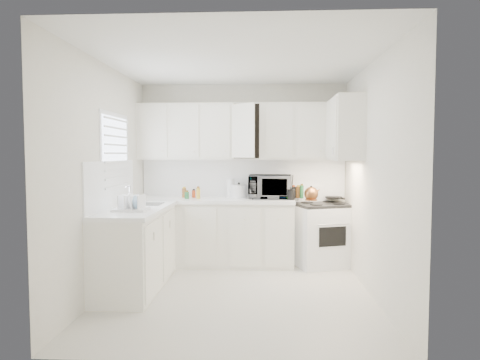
# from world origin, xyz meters

# --- Properties ---
(floor) EXTENTS (3.20, 3.20, 0.00)m
(floor) POSITION_xyz_m (0.00, 0.00, 0.00)
(floor) COLOR silver
(floor) RESTS_ON ground
(ceiling) EXTENTS (3.20, 3.20, 0.00)m
(ceiling) POSITION_xyz_m (0.00, 0.00, 2.60)
(ceiling) COLOR white
(ceiling) RESTS_ON ground
(wall_back) EXTENTS (3.00, 0.00, 3.00)m
(wall_back) POSITION_xyz_m (0.00, 1.60, 1.30)
(wall_back) COLOR silver
(wall_back) RESTS_ON ground
(wall_front) EXTENTS (3.00, 0.00, 3.00)m
(wall_front) POSITION_xyz_m (0.00, -1.60, 1.30)
(wall_front) COLOR silver
(wall_front) RESTS_ON ground
(wall_left) EXTENTS (0.00, 3.20, 3.20)m
(wall_left) POSITION_xyz_m (-1.50, 0.00, 1.30)
(wall_left) COLOR silver
(wall_left) RESTS_ON ground
(wall_right) EXTENTS (0.00, 3.20, 3.20)m
(wall_right) POSITION_xyz_m (1.50, 0.00, 1.30)
(wall_right) COLOR silver
(wall_right) RESTS_ON ground
(window_blinds) EXTENTS (0.06, 0.96, 1.06)m
(window_blinds) POSITION_xyz_m (-1.48, 0.35, 1.55)
(window_blinds) COLOR white
(window_blinds) RESTS_ON wall_left
(lower_cabinets_back) EXTENTS (2.22, 0.60, 0.90)m
(lower_cabinets_back) POSITION_xyz_m (-0.39, 1.30, 0.45)
(lower_cabinets_back) COLOR white
(lower_cabinets_back) RESTS_ON floor
(lower_cabinets_left) EXTENTS (0.60, 1.60, 0.90)m
(lower_cabinets_left) POSITION_xyz_m (-1.20, 0.20, 0.45)
(lower_cabinets_left) COLOR white
(lower_cabinets_left) RESTS_ON floor
(countertop_back) EXTENTS (2.24, 0.64, 0.05)m
(countertop_back) POSITION_xyz_m (-0.39, 1.29, 0.93)
(countertop_back) COLOR white
(countertop_back) RESTS_ON lower_cabinets_back
(countertop_left) EXTENTS (0.64, 1.62, 0.05)m
(countertop_left) POSITION_xyz_m (-1.19, 0.20, 0.93)
(countertop_left) COLOR white
(countertop_left) RESTS_ON lower_cabinets_left
(backsplash_back) EXTENTS (2.98, 0.02, 0.55)m
(backsplash_back) POSITION_xyz_m (0.00, 1.59, 1.23)
(backsplash_back) COLOR white
(backsplash_back) RESTS_ON wall_back
(backsplash_left) EXTENTS (0.02, 1.60, 0.55)m
(backsplash_left) POSITION_xyz_m (-1.49, 0.20, 1.23)
(backsplash_left) COLOR white
(backsplash_left) RESTS_ON wall_left
(upper_cabinets_back) EXTENTS (3.00, 0.33, 0.80)m
(upper_cabinets_back) POSITION_xyz_m (0.00, 1.44, 1.50)
(upper_cabinets_back) COLOR white
(upper_cabinets_back) RESTS_ON wall_back
(upper_cabinets_right) EXTENTS (0.33, 0.90, 0.80)m
(upper_cabinets_right) POSITION_xyz_m (1.33, 0.82, 1.50)
(upper_cabinets_right) COLOR white
(upper_cabinets_right) RESTS_ON wall_right
(sink) EXTENTS (0.42, 0.38, 0.30)m
(sink) POSITION_xyz_m (-1.19, 0.55, 1.07)
(sink) COLOR gray
(sink) RESTS_ON countertop_left
(stove) EXTENTS (0.89, 0.80, 1.13)m
(stove) POSITION_xyz_m (1.13, 1.30, 0.57)
(stove) COLOR white
(stove) RESTS_ON floor
(tea_kettle) EXTENTS (0.29, 0.27, 0.22)m
(tea_kettle) POSITION_xyz_m (0.95, 1.14, 1.05)
(tea_kettle) COLOR brown
(tea_kettle) RESTS_ON stove
(frying_pan) EXTENTS (0.39, 0.47, 0.04)m
(frying_pan) POSITION_xyz_m (1.31, 1.46, 0.96)
(frying_pan) COLOR black
(frying_pan) RESTS_ON stove
(microwave) EXTENTS (0.61, 0.35, 0.41)m
(microwave) POSITION_xyz_m (0.40, 1.35, 1.15)
(microwave) COLOR gray
(microwave) RESTS_ON countertop_back
(rice_cooker) EXTENTS (0.28, 0.28, 0.22)m
(rice_cooker) POSITION_xyz_m (-0.05, 1.37, 1.06)
(rice_cooker) COLOR white
(rice_cooker) RESTS_ON countertop_back
(paper_towel) EXTENTS (0.12, 0.12, 0.27)m
(paper_towel) POSITION_xyz_m (-0.17, 1.42, 1.08)
(paper_towel) COLOR white
(paper_towel) RESTS_ON countertop_back
(utensil_crock) EXTENTS (0.14, 0.14, 0.36)m
(utensil_crock) POSITION_xyz_m (0.68, 1.16, 1.13)
(utensil_crock) COLOR black
(utensil_crock) RESTS_ON countertop_back
(dish_rack) EXTENTS (0.39, 0.30, 0.20)m
(dish_rack) POSITION_xyz_m (-1.18, -0.07, 1.05)
(dish_rack) COLOR white
(dish_rack) RESTS_ON countertop_left
(spice_left_0) EXTENTS (0.06, 0.06, 0.13)m
(spice_left_0) POSITION_xyz_m (-0.85, 1.42, 1.02)
(spice_left_0) COLOR brown
(spice_left_0) RESTS_ON countertop_back
(spice_left_1) EXTENTS (0.06, 0.06, 0.13)m
(spice_left_1) POSITION_xyz_m (-0.78, 1.33, 1.02)
(spice_left_1) COLOR #226634
(spice_left_1) RESTS_ON countertop_back
(spice_left_2) EXTENTS (0.06, 0.06, 0.13)m
(spice_left_2) POSITION_xyz_m (-0.70, 1.42, 1.02)
(spice_left_2) COLOR #D3471C
(spice_left_2) RESTS_ON countertop_back
(spice_left_3) EXTENTS (0.06, 0.06, 0.13)m
(spice_left_3) POSITION_xyz_m (-0.62, 1.33, 1.02)
(spice_left_3) COLOR gold
(spice_left_3) RESTS_ON countertop_back
(sauce_right_0) EXTENTS (0.06, 0.06, 0.19)m
(sauce_right_0) POSITION_xyz_m (0.58, 1.46, 1.05)
(sauce_right_0) COLOR #D3471C
(sauce_right_0) RESTS_ON countertop_back
(sauce_right_1) EXTENTS (0.06, 0.06, 0.19)m
(sauce_right_1) POSITION_xyz_m (0.64, 1.40, 1.05)
(sauce_right_1) COLOR gold
(sauce_right_1) RESTS_ON countertop_back
(sauce_right_2) EXTENTS (0.06, 0.06, 0.19)m
(sauce_right_2) POSITION_xyz_m (0.69, 1.46, 1.05)
(sauce_right_2) COLOR brown
(sauce_right_2) RESTS_ON countertop_back
(sauce_right_3) EXTENTS (0.06, 0.06, 0.19)m
(sauce_right_3) POSITION_xyz_m (0.74, 1.40, 1.05)
(sauce_right_3) COLOR black
(sauce_right_3) RESTS_ON countertop_back
(sauce_right_4) EXTENTS (0.06, 0.06, 0.19)m
(sauce_right_4) POSITION_xyz_m (0.80, 1.46, 1.05)
(sauce_right_4) COLOR brown
(sauce_right_4) RESTS_ON countertop_back
(sauce_right_5) EXTENTS (0.06, 0.06, 0.19)m
(sauce_right_5) POSITION_xyz_m (0.85, 1.40, 1.05)
(sauce_right_5) COLOR #226634
(sauce_right_5) RESTS_ON countertop_back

